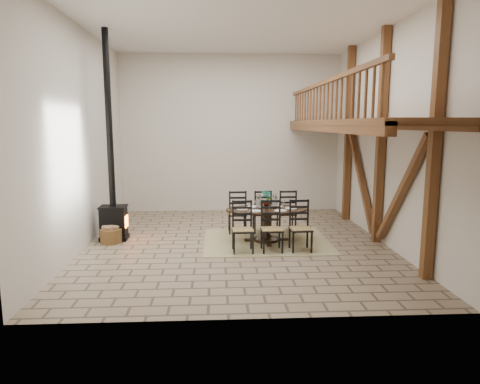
{
  "coord_description": "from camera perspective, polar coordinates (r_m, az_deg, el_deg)",
  "views": [
    {
      "loc": [
        -0.46,
        -9.86,
        2.82
      ],
      "look_at": [
        0.1,
        0.4,
        1.18
      ],
      "focal_mm": 32.0,
      "sensor_mm": 36.0,
      "label": 1
    }
  ],
  "objects": [
    {
      "name": "room_shell",
      "position": [
        10.0,
        6.48,
        10.13
      ],
      "size": [
        7.02,
        8.02,
        5.01
      ],
      "color": "beige",
      "rests_on": "ground"
    },
    {
      "name": "log_basket",
      "position": [
        10.75,
        -16.82,
        -5.53
      ],
      "size": [
        0.51,
        0.51,
        0.42
      ],
      "rotation": [
        0.0,
        0.0,
        -0.2
      ],
      "color": "brown",
      "rests_on": "ground"
    },
    {
      "name": "rug",
      "position": [
        10.46,
        3.52,
        -6.53
      ],
      "size": [
        3.0,
        2.5,
        0.02
      ],
      "primitive_type": "cube",
      "color": "tan",
      "rests_on": "ground"
    },
    {
      "name": "log_stack",
      "position": [
        11.48,
        -16.32,
        -4.96
      ],
      "size": [
        0.37,
        0.3,
        0.22
      ],
      "rotation": [
        0.0,
        0.0,
        -0.26
      ],
      "color": "tan",
      "rests_on": "ground"
    },
    {
      "name": "dining_table",
      "position": [
        10.36,
        3.55,
        -4.34
      ],
      "size": [
        1.99,
        2.22,
        1.26
      ],
      "rotation": [
        0.0,
        0.0,
        0.02
      ],
      "color": "black",
      "rests_on": "ground"
    },
    {
      "name": "wood_stove",
      "position": [
        10.83,
        -16.63,
        -0.32
      ],
      "size": [
        0.66,
        0.51,
        5.0
      ],
      "rotation": [
        0.0,
        0.0,
        0.02
      ],
      "color": "black",
      "rests_on": "ground"
    },
    {
      "name": "ground",
      "position": [
        10.26,
        -0.44,
        -6.88
      ],
      "size": [
        8.0,
        8.0,
        0.0
      ],
      "primitive_type": "plane",
      "color": "#8C785D",
      "rests_on": "ground"
    }
  ]
}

